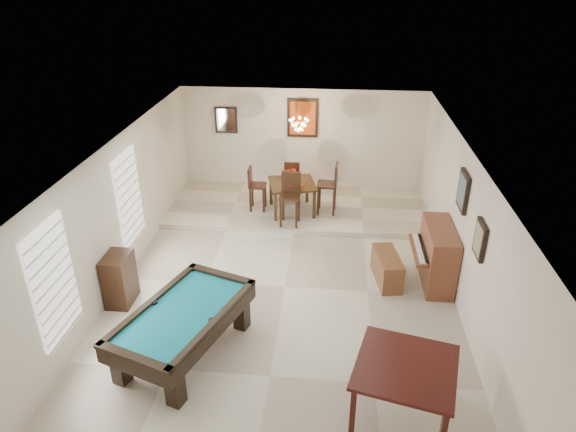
% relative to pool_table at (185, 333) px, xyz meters
% --- Properties ---
extents(ground_plane, '(6.00, 9.00, 0.02)m').
position_rel_pool_table_xyz_m(ground_plane, '(1.32, 1.86, -0.38)').
color(ground_plane, beige).
extents(wall_back, '(6.00, 0.04, 2.60)m').
position_rel_pool_table_xyz_m(wall_back, '(1.32, 6.36, 0.93)').
color(wall_back, silver).
rests_on(wall_back, ground_plane).
extents(wall_left, '(0.04, 9.00, 2.60)m').
position_rel_pool_table_xyz_m(wall_left, '(-1.68, 1.86, 0.93)').
color(wall_left, silver).
rests_on(wall_left, ground_plane).
extents(wall_right, '(0.04, 9.00, 2.60)m').
position_rel_pool_table_xyz_m(wall_right, '(4.32, 1.86, 0.93)').
color(wall_right, silver).
rests_on(wall_right, ground_plane).
extents(ceiling, '(6.00, 9.00, 0.04)m').
position_rel_pool_table_xyz_m(ceiling, '(1.32, 1.86, 2.23)').
color(ceiling, white).
rests_on(ceiling, wall_back).
extents(dining_step, '(6.00, 2.50, 0.12)m').
position_rel_pool_table_xyz_m(dining_step, '(1.32, 5.11, -0.31)').
color(dining_step, beige).
rests_on(dining_step, ground_plane).
extents(window_left_front, '(0.06, 1.00, 1.70)m').
position_rel_pool_table_xyz_m(window_left_front, '(-1.65, -0.34, 1.03)').
color(window_left_front, white).
rests_on(window_left_front, wall_left).
extents(window_left_rear, '(0.06, 1.00, 1.70)m').
position_rel_pool_table_xyz_m(window_left_rear, '(-1.65, 2.46, 1.03)').
color(window_left_rear, white).
rests_on(window_left_rear, wall_left).
extents(pool_table, '(1.90, 2.51, 0.74)m').
position_rel_pool_table_xyz_m(pool_table, '(0.00, 0.00, 0.00)').
color(pool_table, black).
rests_on(pool_table, ground_plane).
extents(square_table, '(1.48, 1.48, 0.84)m').
position_rel_pool_table_xyz_m(square_table, '(3.11, -0.92, 0.05)').
color(square_table, black).
rests_on(square_table, ground_plane).
extents(upright_piano, '(0.74, 1.33, 1.11)m').
position_rel_pool_table_xyz_m(upright_piano, '(3.93, 2.32, 0.18)').
color(upright_piano, brown).
rests_on(upright_piano, ground_plane).
extents(piano_bench, '(0.53, 1.03, 0.54)m').
position_rel_pool_table_xyz_m(piano_bench, '(3.17, 2.25, -0.10)').
color(piano_bench, brown).
rests_on(piano_bench, ground_plane).
extents(apothecary_chest, '(0.41, 0.61, 0.91)m').
position_rel_pool_table_xyz_m(apothecary_chest, '(-1.46, 1.17, 0.08)').
color(apothecary_chest, black).
rests_on(apothecary_chest, ground_plane).
extents(dining_table, '(1.21, 1.21, 0.83)m').
position_rel_pool_table_xyz_m(dining_table, '(1.20, 4.80, 0.16)').
color(dining_table, black).
rests_on(dining_table, dining_step).
extents(flower_vase, '(0.14, 0.14, 0.23)m').
position_rel_pool_table_xyz_m(flower_vase, '(1.20, 4.80, 0.69)').
color(flower_vase, '#A31E0E').
rests_on(flower_vase, dining_table).
extents(dining_chair_south, '(0.46, 0.46, 1.16)m').
position_rel_pool_table_xyz_m(dining_chair_south, '(1.20, 4.13, 0.33)').
color(dining_chair_south, black).
rests_on(dining_chair_south, dining_step).
extents(dining_chair_north, '(0.38, 0.38, 0.98)m').
position_rel_pool_table_xyz_m(dining_chair_north, '(1.15, 5.52, 0.24)').
color(dining_chair_north, black).
rests_on(dining_chair_north, dining_step).
extents(dining_chair_west, '(0.38, 0.38, 1.03)m').
position_rel_pool_table_xyz_m(dining_chair_west, '(0.40, 4.82, 0.26)').
color(dining_chair_west, black).
rests_on(dining_chair_west, dining_step).
extents(dining_chair_east, '(0.46, 0.46, 1.19)m').
position_rel_pool_table_xyz_m(dining_chair_east, '(1.99, 4.81, 0.34)').
color(dining_chair_east, black).
rests_on(dining_chair_east, dining_step).
extents(chandelier, '(0.44, 0.44, 0.60)m').
position_rel_pool_table_xyz_m(chandelier, '(1.32, 5.06, 1.83)').
color(chandelier, '#FFE5B2').
rests_on(chandelier, ceiling).
extents(back_painting, '(0.75, 0.06, 0.95)m').
position_rel_pool_table_xyz_m(back_painting, '(1.32, 6.32, 1.53)').
color(back_painting, '#D84C14').
rests_on(back_painting, wall_back).
extents(back_mirror, '(0.55, 0.06, 0.65)m').
position_rel_pool_table_xyz_m(back_mirror, '(-0.58, 6.32, 1.43)').
color(back_mirror, white).
rests_on(back_mirror, wall_back).
extents(right_picture_upper, '(0.06, 0.55, 0.65)m').
position_rel_pool_table_xyz_m(right_picture_upper, '(4.28, 2.16, 1.53)').
color(right_picture_upper, slate).
rests_on(right_picture_upper, wall_right).
extents(right_picture_lower, '(0.06, 0.45, 0.55)m').
position_rel_pool_table_xyz_m(right_picture_lower, '(4.28, 0.86, 1.33)').
color(right_picture_lower, gray).
rests_on(right_picture_lower, wall_right).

